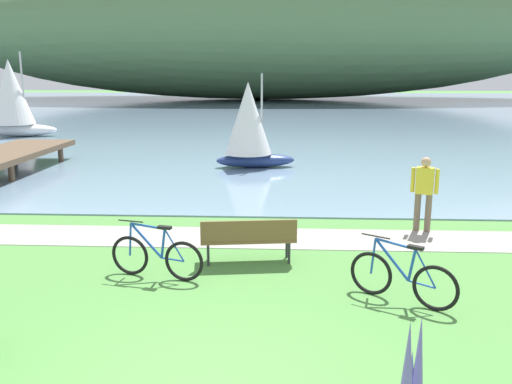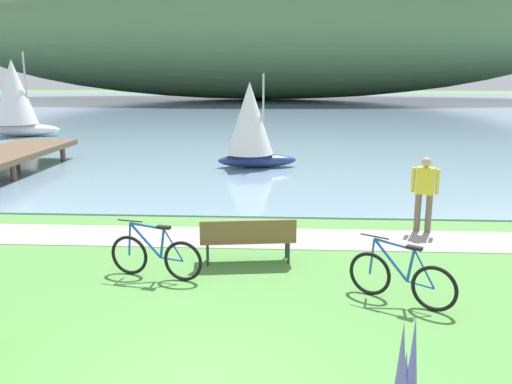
% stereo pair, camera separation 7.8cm
% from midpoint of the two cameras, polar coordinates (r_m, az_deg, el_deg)
% --- Properties ---
extents(bay_water, '(180.00, 80.00, 0.04)m').
position_cam_midpoint_polar(bay_water, '(53.03, 2.31, 8.81)').
color(bay_water, '#7A99B2').
rests_on(bay_water, ground).
extents(distant_hillside, '(81.93, 28.00, 17.81)m').
position_cam_midpoint_polar(distant_hillside, '(71.81, 0.79, 16.95)').
color(distant_hillside, '#567A4C').
rests_on(distant_hillside, bay_water).
extents(shoreline_path, '(60.00, 1.50, 0.01)m').
position_cam_midpoint_polar(shoreline_path, '(11.82, -1.25, -4.86)').
color(shoreline_path, '#A39E93').
rests_on(shoreline_path, ground).
extents(park_bench_near_camera, '(1.85, 0.72, 0.88)m').
position_cam_midpoint_polar(park_bench_near_camera, '(10.16, -0.65, -4.78)').
color(park_bench_near_camera, brown).
rests_on(park_bench_near_camera, ground).
extents(bicycle_leaning_near_bench, '(1.73, 0.49, 1.01)m').
position_cam_midpoint_polar(bicycle_leaning_near_bench, '(9.66, -10.40, -6.70)').
color(bicycle_leaning_near_bench, black).
rests_on(bicycle_leaning_near_bench, ground).
extents(bicycle_beside_path, '(1.52, 1.02, 1.01)m').
position_cam_midpoint_polar(bicycle_beside_path, '(8.82, 15.35, -8.85)').
color(bicycle_beside_path, black).
rests_on(bicycle_beside_path, ground).
extents(person_at_shoreline, '(0.58, 0.34, 1.71)m').
position_cam_midpoint_polar(person_at_shoreline, '(12.63, 17.63, 0.24)').
color(person_at_shoreline, '#72604C').
rests_on(person_at_shoreline, ground).
extents(sailboat_nearest_to_shore, '(3.04, 1.98, 3.47)m').
position_cam_midpoint_polar(sailboat_nearest_to_shore, '(20.04, -0.45, 7.24)').
color(sailboat_nearest_to_shore, navy).
rests_on(sailboat_nearest_to_shore, bay_water).
extents(sailboat_mid_bay, '(4.01, 2.59, 4.59)m').
position_cam_midpoint_polar(sailboat_mid_bay, '(32.81, -24.14, 9.19)').
color(sailboat_mid_bay, white).
rests_on(sailboat_mid_bay, bay_water).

